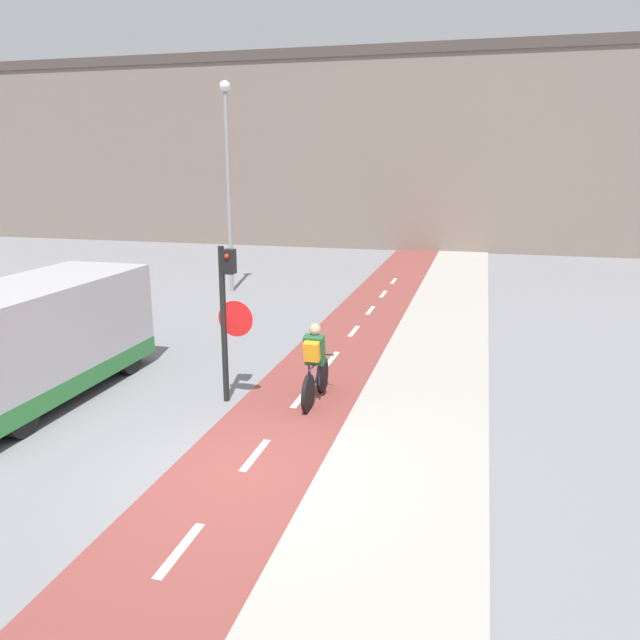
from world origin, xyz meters
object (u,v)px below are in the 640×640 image
street_lamp_far (228,167)px  van (37,342)px  cyclist_near (315,366)px  traffic_light_pole (227,307)px

street_lamp_far → van: bearing=-87.9°
cyclist_near → van: size_ratio=0.34×
traffic_light_pole → cyclist_near: 1.94m
traffic_light_pole → street_lamp_far: bearing=112.3°
street_lamp_far → van: size_ratio=1.38×
cyclist_near → van: bearing=-168.7°
van → cyclist_near: bearing=11.3°
traffic_light_pole → cyclist_near: size_ratio=1.69×
traffic_light_pole → van: 3.73m
street_lamp_far → cyclist_near: 11.44m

